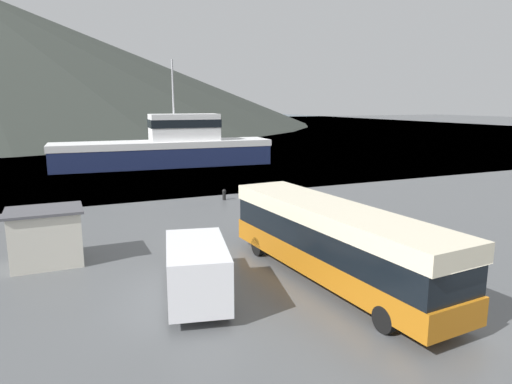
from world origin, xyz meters
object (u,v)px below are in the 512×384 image
(storage_bin, at_px, (391,228))
(tour_bus, at_px, (333,239))
(dock_kiosk, at_px, (46,237))
(delivery_van, at_px, (196,267))
(fishing_boat, at_px, (168,147))

(storage_bin, bearing_deg, tour_bus, -148.90)
(storage_bin, height_order, dock_kiosk, dock_kiosk)
(delivery_van, height_order, fishing_boat, fishing_boat)
(dock_kiosk, bearing_deg, storage_bin, -10.60)
(tour_bus, bearing_deg, fishing_boat, 82.88)
(tour_bus, relative_size, delivery_van, 1.95)
(storage_bin, distance_m, dock_kiosk, 17.17)
(tour_bus, height_order, storage_bin, tour_bus)
(delivery_van, relative_size, fishing_boat, 0.25)
(tour_bus, distance_m, fishing_boat, 36.86)
(tour_bus, xyz_separation_m, storage_bin, (6.18, 3.73, -1.21))
(fishing_boat, distance_m, dock_kiosk, 32.46)
(fishing_boat, relative_size, dock_kiosk, 7.67)
(dock_kiosk, bearing_deg, fishing_boat, 67.27)
(tour_bus, relative_size, fishing_boat, 0.50)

